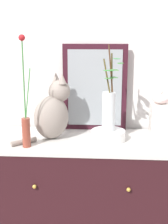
{
  "coord_description": "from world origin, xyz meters",
  "views": [
    {
      "loc": [
        0.13,
        -1.91,
        1.6
      ],
      "look_at": [
        0.0,
        0.0,
        1.12
      ],
      "focal_mm": 51.23,
      "sensor_mm": 36.0,
      "label": 1
    }
  ],
  "objects_px": {
    "bowl_porcelain": "(108,135)",
    "vase_glass_clear": "(109,108)",
    "sideboard": "(84,206)",
    "mirror_leaning": "(95,88)",
    "cat_sitting": "(53,112)",
    "jar_lidded_porcelain": "(159,119)",
    "vase_slim_green": "(26,121)"
  },
  "relations": [
    {
      "from": "mirror_leaning",
      "to": "cat_sitting",
      "type": "relative_size",
      "value": 1.42
    },
    {
      "from": "mirror_leaning",
      "to": "jar_lidded_porcelain",
      "type": "bearing_deg",
      "value": -31.66
    },
    {
      "from": "bowl_porcelain",
      "to": "vase_glass_clear",
      "type": "bearing_deg",
      "value": -47.71
    },
    {
      "from": "sideboard",
      "to": "jar_lidded_porcelain",
      "type": "relative_size",
      "value": 3.71
    },
    {
      "from": "sideboard",
      "to": "bowl_porcelain",
      "type": "relative_size",
      "value": 5.69
    },
    {
      "from": "cat_sitting",
      "to": "vase_glass_clear",
      "type": "relative_size",
      "value": 0.78
    },
    {
      "from": "bowl_porcelain",
      "to": "jar_lidded_porcelain",
      "type": "xyz_separation_m",
      "value": [
        0.31,
        -0.03,
        0.12
      ]
    },
    {
      "from": "cat_sitting",
      "to": "vase_glass_clear",
      "type": "distance_m",
      "value": 0.36
    },
    {
      "from": "bowl_porcelain",
      "to": "vase_glass_clear",
      "type": "relative_size",
      "value": 0.41
    },
    {
      "from": "vase_glass_clear",
      "to": "cat_sitting",
      "type": "bearing_deg",
      "value": 176.35
    },
    {
      "from": "sideboard",
      "to": "vase_glass_clear",
      "type": "height_order",
      "value": "vase_glass_clear"
    },
    {
      "from": "mirror_leaning",
      "to": "vase_glass_clear",
      "type": "height_order",
      "value": "vase_glass_clear"
    },
    {
      "from": "mirror_leaning",
      "to": "vase_slim_green",
      "type": "height_order",
      "value": "vase_slim_green"
    },
    {
      "from": "vase_slim_green",
      "to": "bowl_porcelain",
      "type": "relative_size",
      "value": 3.02
    },
    {
      "from": "vase_glass_clear",
      "to": "jar_lidded_porcelain",
      "type": "relative_size",
      "value": 1.6
    },
    {
      "from": "cat_sitting",
      "to": "jar_lidded_porcelain",
      "type": "bearing_deg",
      "value": -4.1
    },
    {
      "from": "sideboard",
      "to": "jar_lidded_porcelain",
      "type": "xyz_separation_m",
      "value": [
        0.46,
        -0.02,
        0.62
      ]
    },
    {
      "from": "sideboard",
      "to": "vase_glass_clear",
      "type": "xyz_separation_m",
      "value": [
        0.15,
        0.0,
        0.68
      ]
    },
    {
      "from": "bowl_porcelain",
      "to": "jar_lidded_porcelain",
      "type": "height_order",
      "value": "jar_lidded_porcelain"
    },
    {
      "from": "cat_sitting",
      "to": "sideboard",
      "type": "bearing_deg",
      "value": -6.86
    },
    {
      "from": "cat_sitting",
      "to": "vase_glass_clear",
      "type": "height_order",
      "value": "vase_glass_clear"
    },
    {
      "from": "bowl_porcelain",
      "to": "sideboard",
      "type": "bearing_deg",
      "value": -178.63
    },
    {
      "from": "mirror_leaning",
      "to": "vase_glass_clear",
      "type": "bearing_deg",
      "value": -66.83
    },
    {
      "from": "mirror_leaning",
      "to": "cat_sitting",
      "type": "bearing_deg",
      "value": -142.3
    },
    {
      "from": "jar_lidded_porcelain",
      "to": "vase_slim_green",
      "type": "bearing_deg",
      "value": -170.84
    },
    {
      "from": "sideboard",
      "to": "mirror_leaning",
      "type": "xyz_separation_m",
      "value": [
        0.06,
        0.22,
        0.76
      ]
    },
    {
      "from": "sideboard",
      "to": "mirror_leaning",
      "type": "height_order",
      "value": "mirror_leaning"
    },
    {
      "from": "mirror_leaning",
      "to": "bowl_porcelain",
      "type": "distance_m",
      "value": 0.35
    },
    {
      "from": "cat_sitting",
      "to": "bowl_porcelain",
      "type": "distance_m",
      "value": 0.38
    },
    {
      "from": "cat_sitting",
      "to": "jar_lidded_porcelain",
      "type": "relative_size",
      "value": 1.25
    },
    {
      "from": "sideboard",
      "to": "cat_sitting",
      "type": "height_order",
      "value": "cat_sitting"
    },
    {
      "from": "vase_glass_clear",
      "to": "vase_slim_green",
      "type": "bearing_deg",
      "value": -162.56
    }
  ]
}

